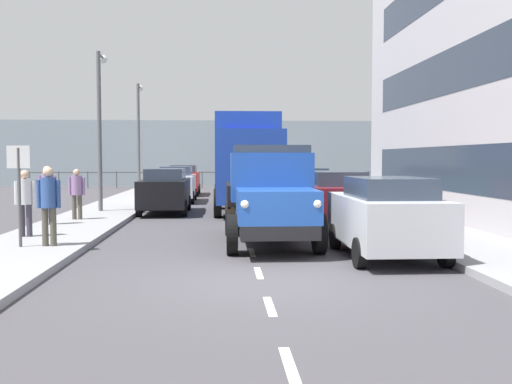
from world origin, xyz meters
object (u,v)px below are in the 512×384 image
Objects in this scene: pedestrian_strolling at (25,198)px; lamp_post_promenade at (100,115)px; car_red_oppositeside_2 at (183,180)px; car_black_oppositeside_0 at (165,190)px; car_white_oppositeside_1 at (176,184)px; pedestrian_by_lamp at (77,190)px; pedestrian_near_railing at (49,199)px; car_teal_kerbside_2 at (305,188)px; lamp_post_far at (139,128)px; street_sign at (19,178)px; pedestrian_couple_b at (47,190)px; car_grey_kerbside_3 at (288,182)px; car_silver_kerbside_near at (386,216)px; truck_vintage_blue at (271,197)px; lorry_cargo_blue at (246,159)px; car_maroon_kerbside_1 at (334,198)px.

pedestrian_strolling is 7.77m from lamp_post_promenade.
car_black_oppositeside_0 is at bearing 90.00° from car_red_oppositeside_2.
pedestrian_by_lamp reaches higher than car_white_oppositeside_1.
car_black_oppositeside_0 is at bearing -100.66° from pedestrian_near_railing.
car_teal_kerbside_2 is 12.92m from pedestrian_near_railing.
street_sign is (0.09, 18.40, -2.04)m from lamp_post_far.
pedestrian_near_railing is at bearing 94.16° from lamp_post_promenade.
car_black_oppositeside_0 is at bearing -104.13° from street_sign.
pedestrian_strolling is at bearing 46.88° from car_teal_kerbside_2.
pedestrian_couple_b is (0.23, -2.68, 0.04)m from pedestrian_strolling.
car_grey_kerbside_3 is 2.44× the size of pedestrian_near_railing.
lamp_post_promenade is at bearing -51.54° from car_silver_kerbside_near.
car_teal_kerbside_2 is (-2.30, -9.87, -0.28)m from truck_vintage_blue.
lorry_cargo_blue reaches higher than car_teal_kerbside_2.
truck_vintage_blue is at bearing 124.86° from lamp_post_promenade.
lamp_post_far reaches higher than truck_vintage_blue.
car_teal_kerbside_2 is (-2.47, -0.36, -1.18)m from lorry_cargo_blue.
lamp_post_promenade reaches higher than lorry_cargo_blue.
lamp_post_far reaches higher than car_red_oppositeside_2.
car_silver_kerbside_near is at bearing 109.32° from car_white_oppositeside_1.
car_teal_kerbside_2 is 2.63× the size of pedestrian_strolling.
car_black_oppositeside_0 is 5.77m from car_white_oppositeside_1.
pedestrian_strolling is (8.42, 2.91, 0.24)m from car_maroon_kerbside_1.
lamp_post_promenade is at bearing -89.72° from street_sign.
lorry_cargo_blue reaches higher than car_maroon_kerbside_1.
pedestrian_by_lamp reaches higher than car_grey_kerbside_3.
pedestrian_by_lamp reaches higher than car_black_oppositeside_0.
car_teal_kerbside_2 is at bearing -143.89° from pedestrian_couple_b.
pedestrian_couple_b is at bearing -73.38° from pedestrian_near_railing.
lamp_post_far is (7.88, -7.69, 2.83)m from car_teal_kerbside_2.
car_white_oppositeside_1 is 0.66× the size of lamp_post_far.
truck_vintage_blue is at bearing 81.71° from car_grey_kerbside_3.
street_sign reaches higher than car_black_oppositeside_0.
car_teal_kerbside_2 is 11.37m from lamp_post_far.
car_red_oppositeside_2 is at bearing -90.00° from car_white_oppositeside_1.
pedestrian_by_lamp is (2.50, 14.55, 0.21)m from car_red_oppositeside_2.
lamp_post_far is at bearing -72.39° from truck_vintage_blue.
pedestrian_near_railing is at bearing 106.62° from pedestrian_couple_b.
car_grey_kerbside_3 is 0.73× the size of lamp_post_far.
pedestrian_couple_b is at bearing 70.24° from pedestrian_by_lamp.
pedestrian_near_railing is (5.06, 0.74, 0.02)m from truck_vintage_blue.
lamp_post_promenade is at bearing 89.16° from lamp_post_far.
pedestrian_strolling is 0.96× the size of pedestrian_couple_b.
car_black_oppositeside_0 is 1.03× the size of car_red_oppositeside_2.
pedestrian_near_railing is at bearing 91.60° from lamp_post_far.
truck_vintage_blue is 1.30× the size of car_grey_kerbside_3.
lorry_cargo_blue is 1.38× the size of lamp_post_promenade.
truck_vintage_blue reaches higher than pedestrian_near_railing.
truck_vintage_blue reaches higher than car_grey_kerbside_3.
pedestrian_couple_b reaches higher than car_black_oppositeside_0.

